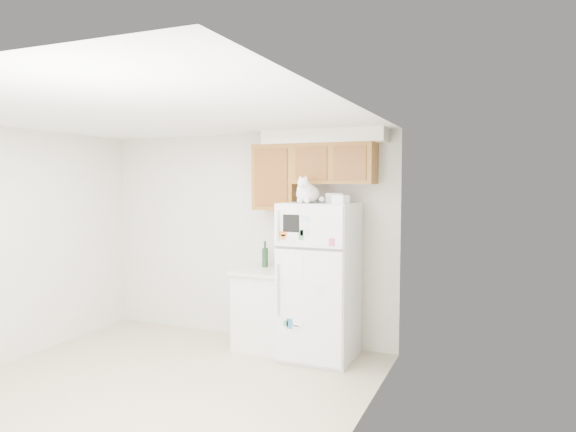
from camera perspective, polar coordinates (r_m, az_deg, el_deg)
The scene contains 9 objects.
ground_plane at distance 5.04m, azimuth -15.76°, elevation -18.85°, with size 3.80×4.00×0.01m, color #B6AA8C.
room_shell at distance 4.78m, azimuth -13.16°, elevation 0.68°, with size 3.84×4.04×2.52m.
refrigerator at distance 5.64m, azimuth 3.52°, elevation -7.17°, with size 0.76×0.78×1.70m.
base_counter at distance 6.05m, azimuth -2.53°, elevation -10.17°, with size 0.64×0.64×0.92m.
cat at distance 5.45m, azimuth 2.13°, elevation 2.62°, with size 0.29×0.42×0.30m.
storage_box_back at distance 5.61m, azimuth 5.12°, elevation 2.02°, with size 0.18×0.13×0.10m, color white.
storage_box_front at distance 5.30m, azimuth 5.87°, elevation 1.85°, with size 0.15×0.11×0.09m, color white.
bottle_green at distance 6.06m, azimuth -2.57°, elevation -4.24°, with size 0.07×0.07×0.31m, color #19381E, non-canonical shape.
bottle_amber at distance 5.99m, azimuth -1.28°, elevation -4.56°, with size 0.06×0.06×0.26m, color #593814, non-canonical shape.
Camera 1 is at (2.93, -3.62, 1.94)m, focal length 32.00 mm.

